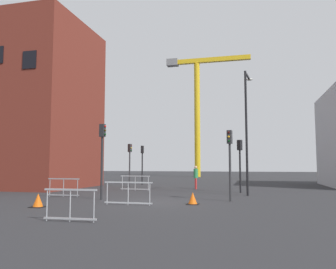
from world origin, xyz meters
TOP-DOWN VIEW (x-y plane):
  - ground at (0.00, 0.00)m, footprint 160.00×160.00m
  - brick_building at (-12.97, 8.36)m, footprint 9.23×8.79m
  - construction_crane at (-3.12, 36.31)m, footprint 13.34×1.21m
  - streetlamp_tall at (4.79, 5.12)m, footprint 0.53×1.98m
  - traffic_light_near at (3.94, 1.37)m, footprint 0.29×0.39m
  - traffic_light_island at (-5.22, 11.17)m, footprint 0.39×0.34m
  - traffic_light_median at (4.24, 7.03)m, footprint 0.38×0.36m
  - traffic_light_far at (-4.97, 13.87)m, footprint 0.27×0.38m
  - traffic_light_corner at (-2.89, 0.58)m, footprint 0.38×0.27m
  - pedestrian_walking at (0.77, 9.77)m, footprint 0.34×0.34m
  - safety_barrier_left_run at (-5.76, 1.53)m, footprint 2.02×0.07m
  - safety_barrier_mid_span at (-3.32, 7.24)m, footprint 2.31×0.24m
  - safety_barrier_right_run at (-0.61, -1.41)m, footprint 2.36×0.08m
  - safety_barrier_rear at (-0.83, -6.25)m, footprint 1.88×0.14m
  - traffic_cone_striped at (2.28, -0.40)m, footprint 0.57×0.57m
  - traffic_cone_on_verge at (-4.20, -3.13)m, footprint 0.61×0.61m

SIDE VIEW (x-z plane):
  - ground at x=0.00m, z-range 0.00..0.00m
  - traffic_cone_striped at x=2.28m, z-range -0.02..0.56m
  - traffic_cone_on_verge at x=-4.20m, z-range -0.02..0.59m
  - safety_barrier_rear at x=-0.83m, z-range 0.02..1.10m
  - safety_barrier_left_run at x=-5.76m, z-range 0.02..1.10m
  - safety_barrier_mid_span at x=-3.32m, z-range 0.02..1.10m
  - safety_barrier_right_run at x=-0.61m, z-range 0.02..1.10m
  - pedestrian_walking at x=0.77m, z-range 0.15..1.94m
  - traffic_light_median at x=4.24m, z-range 0.64..4.20m
  - traffic_light_far at x=-4.97m, z-range 0.65..4.31m
  - traffic_light_near at x=3.94m, z-range 0.65..4.32m
  - traffic_light_island at x=-5.22m, z-range 0.65..4.33m
  - traffic_light_corner at x=-2.89m, z-range 0.70..4.80m
  - streetlamp_tall at x=4.79m, z-range 0.70..8.46m
  - brick_building at x=-12.97m, z-range 0.00..13.71m
  - construction_crane at x=-3.12m, z-range 3.00..22.07m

